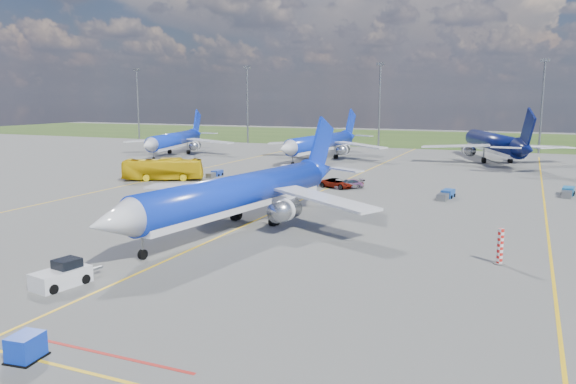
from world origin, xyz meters
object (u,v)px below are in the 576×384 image
at_px(bg_jet_nw, 175,155).
at_px(baggage_tug_w, 446,195).
at_px(uld_container, 26,347).
at_px(service_car_c, 348,184).
at_px(pushback_tug, 62,275).
at_px(service_car_b, 336,183).
at_px(bg_jet_n, 493,161).
at_px(apron_bus, 163,169).
at_px(service_car_a, 182,173).
at_px(baggage_tug_e, 568,192).
at_px(bg_jet_nnw, 321,159).
at_px(baggage_tug_c, 215,174).
at_px(warning_post, 500,246).
at_px(main_airliner, 240,228).

relative_size(bg_jet_nw, baggage_tug_w, 7.76).
distance_m(uld_container, service_car_c, 60.61).
relative_size(pushback_tug, service_car_c, 1.22).
bearing_deg(service_car_c, service_car_b, -112.82).
xyz_separation_m(bg_jet_n, uld_container, (-16.86, -107.06, 0.69)).
height_order(apron_bus, service_car_c, apron_bus).
xyz_separation_m(service_car_a, baggage_tug_e, (60.10, 5.57, -0.13)).
xyz_separation_m(bg_jet_nw, uld_container, (53.67, -91.86, 0.69)).
bearing_deg(baggage_tug_w, service_car_b, 178.72).
xyz_separation_m(bg_jet_nw, bg_jet_nnw, (35.36, 4.26, 0.00)).
height_order(service_car_c, baggage_tug_e, service_car_c).
distance_m(bg_jet_n, pushback_tug, 100.27).
bearing_deg(apron_bus, baggage_tug_c, -64.67).
distance_m(apron_bus, service_car_a, 4.57).
relative_size(bg_jet_nw, service_car_c, 8.10).
bearing_deg(baggage_tug_w, warning_post, -66.81).
distance_m(service_car_c, baggage_tug_e, 30.72).
distance_m(pushback_tug, baggage_tug_c, 57.31).
height_order(main_airliner, apron_bus, main_airliner).
bearing_deg(main_airliner, baggage_tug_e, 55.55).
height_order(bg_jet_n, pushback_tug, bg_jet_n).
distance_m(uld_container, baggage_tug_c, 68.92).
distance_m(service_car_a, baggage_tug_c, 5.62).
bearing_deg(baggage_tug_e, bg_jet_nnw, 154.91).
bearing_deg(main_airliner, uld_container, -74.25).
bearing_deg(baggage_tug_e, warning_post, -93.53).
distance_m(warning_post, baggage_tug_w, 30.64).
relative_size(apron_bus, service_car_c, 2.77).
bearing_deg(uld_container, service_car_a, 110.09).
height_order(bg_jet_nw, bg_jet_n, bg_jet_n).
relative_size(bg_jet_n, apron_bus, 3.33).
relative_size(warning_post, bg_jet_n, 0.07).
xyz_separation_m(uld_container, service_car_a, (-30.93, 60.85, -0.03)).
bearing_deg(bg_jet_n, uld_container, 60.82).
relative_size(bg_jet_nnw, uld_container, 23.26).
relative_size(pushback_tug, baggage_tug_e, 1.12).
relative_size(warning_post, main_airliner, 0.07).
xyz_separation_m(apron_bus, baggage_tug_e, (60.95, 9.90, -1.30)).
height_order(pushback_tug, baggage_tug_c, pushback_tug).
bearing_deg(service_car_c, pushback_tug, -44.11).
xyz_separation_m(bg_jet_n, main_airliner, (-20.72, -75.90, 0.00)).
height_order(pushback_tug, service_car_c, pushback_tug).
bearing_deg(bg_jet_nw, main_airliner, -64.27).
distance_m(bg_jet_nw, bg_jet_n, 72.14).
xyz_separation_m(main_airliner, baggage_tug_e, (33.03, 35.26, 0.53)).
bearing_deg(baggage_tug_c, baggage_tug_e, 0.22).
distance_m(service_car_c, baggage_tug_w, 15.12).
relative_size(bg_jet_nw, uld_container, 22.39).
relative_size(warning_post, apron_bus, 0.23).
bearing_deg(service_car_b, bg_jet_n, -7.29).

